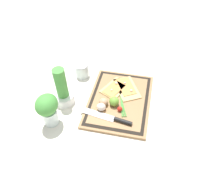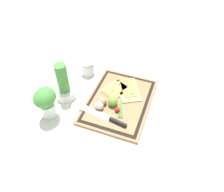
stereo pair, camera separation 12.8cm
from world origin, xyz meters
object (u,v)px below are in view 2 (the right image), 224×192
at_px(knife, 110,119).
at_px(cherry_tomato_red, 117,110).
at_px(pizza_slice_far, 117,89).
at_px(lime, 113,101).
at_px(egg_brown, 102,101).
at_px(egg_pink, 99,106).
at_px(pizza_slice_near, 129,90).
at_px(herb_glass, 46,101).
at_px(sauce_jar, 88,69).
at_px(herb_pot, 64,86).

xyz_separation_m(knife, cherry_tomato_red, (0.07, -0.02, 0.01)).
bearing_deg(pizza_slice_far, lime, -170.83).
distance_m(knife, egg_brown, 0.13).
bearing_deg(egg_pink, pizza_slice_near, -30.07).
bearing_deg(lime, egg_brown, 101.64).
bearing_deg(cherry_tomato_red, herb_glass, 111.65).
distance_m(lime, cherry_tomato_red, 0.06).
relative_size(knife, sauce_jar, 3.29).
height_order(egg_brown, herb_glass, herb_glass).
relative_size(egg_brown, egg_pink, 1.00).
bearing_deg(cherry_tomato_red, egg_brown, 75.48).
bearing_deg(pizza_slice_near, herb_pot, 115.27).
height_order(egg_brown, lime, lime).
xyz_separation_m(knife, egg_brown, (0.10, 0.08, 0.01)).
xyz_separation_m(pizza_slice_near, herb_glass, (-0.32, 0.36, 0.09)).
bearing_deg(egg_pink, pizza_slice_far, -13.27).
bearing_deg(pizza_slice_far, sauce_jar, 67.52).
xyz_separation_m(pizza_slice_far, herb_glass, (-0.31, 0.29, 0.09)).
distance_m(egg_brown, egg_pink, 0.04).
relative_size(pizza_slice_near, sauce_jar, 2.54).
xyz_separation_m(sauce_jar, herb_glass, (-0.41, 0.05, 0.08)).
relative_size(egg_brown, herb_pot, 0.22).
bearing_deg(herb_pot, sauce_jar, -7.91).
distance_m(pizza_slice_far, cherry_tomato_red, 0.18).
bearing_deg(pizza_slice_near, knife, 173.66).
distance_m(knife, herb_glass, 0.35).
distance_m(egg_pink, herb_glass, 0.29).
distance_m(herb_pot, sauce_jar, 0.25).
xyz_separation_m(egg_pink, herb_pot, (0.03, 0.23, 0.04)).
bearing_deg(pizza_slice_far, cherry_tomato_red, -159.99).
relative_size(pizza_slice_far, lime, 3.67).
height_order(lime, cherry_tomato_red, lime).
xyz_separation_m(cherry_tomato_red, herb_pot, (0.02, 0.34, 0.05)).
distance_m(egg_pink, sauce_jar, 0.34).
distance_m(egg_brown, cherry_tomato_red, 0.10).
distance_m(pizza_slice_near, cherry_tomato_red, 0.18).
xyz_separation_m(herb_pot, herb_glass, (-0.16, 0.02, 0.03)).
xyz_separation_m(cherry_tomato_red, herb_glass, (-0.14, 0.35, 0.08)).
relative_size(herb_pot, herb_glass, 1.24).
height_order(knife, egg_pink, egg_pink).
bearing_deg(cherry_tomato_red, pizza_slice_far, 20.01).
bearing_deg(herb_glass, knife, -78.17).
relative_size(pizza_slice_near, knife, 0.77).
bearing_deg(herb_pot, herb_glass, 174.40).
xyz_separation_m(pizza_slice_near, lime, (-0.15, 0.05, 0.02)).
bearing_deg(lime, sauce_jar, 48.87).
distance_m(pizza_slice_near, lime, 0.16).
distance_m(pizza_slice_near, sauce_jar, 0.32).
bearing_deg(sauce_jar, pizza_slice_near, -104.83).
relative_size(egg_pink, cherry_tomato_red, 1.81).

